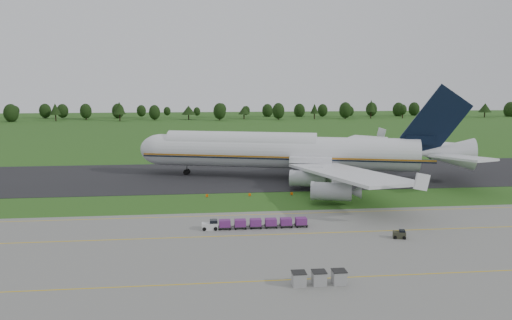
{
  "coord_description": "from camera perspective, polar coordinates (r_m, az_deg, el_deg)",
  "views": [
    {
      "loc": [
        -9.32,
        -96.09,
        23.56
      ],
      "look_at": [
        1.34,
        2.0,
        8.06
      ],
      "focal_mm": 35.0,
      "sensor_mm": 36.0,
      "label": 1
    }
  ],
  "objects": [
    {
      "name": "apron_markings",
      "position": [
        73.59,
        1.42,
        -9.69
      ],
      "size": [
        300.0,
        30.2,
        0.01
      ],
      "color": "gold",
      "rests_on": "apron"
    },
    {
      "name": "ground",
      "position": [
        99.38,
        -0.64,
        -4.79
      ],
      "size": [
        600.0,
        600.0,
        0.0
      ],
      "primitive_type": "plane",
      "color": "#265218",
      "rests_on": "ground"
    },
    {
      "name": "edge_markers",
      "position": [
        104.14,
        -0.72,
        -3.99
      ],
      "size": [
        18.26,
        0.3,
        0.6
      ],
      "color": "#EB5207",
      "rests_on": "ground"
    },
    {
      "name": "uld_row",
      "position": [
        60.35,
        7.21,
        -13.21
      ],
      "size": [
        6.46,
        1.66,
        1.64
      ],
      "color": "gray",
      "rests_on": "apron"
    },
    {
      "name": "aircraft",
      "position": [
        122.84,
        4.03,
        0.97
      ],
      "size": [
        82.54,
        77.36,
        23.14
      ],
      "color": "silver",
      "rests_on": "ground"
    },
    {
      "name": "taxiway",
      "position": [
        126.65,
        -1.87,
        -1.78
      ],
      "size": [
        300.0,
        40.0,
        0.08
      ],
      "primitive_type": "cube",
      "color": "black",
      "rests_on": "ground"
    },
    {
      "name": "baggage_train",
      "position": [
        81.45,
        -0.27,
        -7.24
      ],
      "size": [
        17.2,
        1.56,
        1.5
      ],
      "color": "silver",
      "rests_on": "apron"
    },
    {
      "name": "apron",
      "position": [
        67.06,
        2.23,
        -11.62
      ],
      "size": [
        300.0,
        52.0,
        0.06
      ],
      "primitive_type": "cube",
      "color": "slate",
      "rests_on": "ground"
    },
    {
      "name": "tree_line",
      "position": [
        315.99,
        -6.71,
        5.66
      ],
      "size": [
        527.68,
        21.69,
        11.97
      ],
      "color": "black",
      "rests_on": "ground"
    },
    {
      "name": "utility_cart",
      "position": [
        79.56,
        16.06,
        -8.23
      ],
      "size": [
        2.1,
        1.58,
        1.03
      ],
      "color": "#2E3021",
      "rests_on": "apron"
    }
  ]
}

